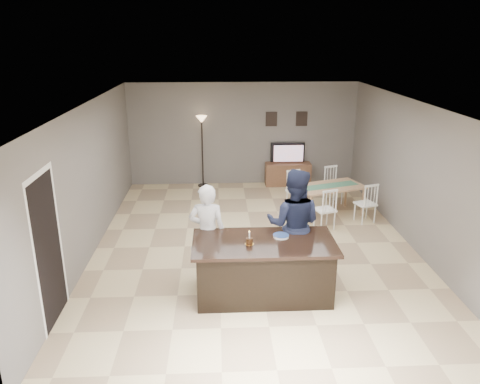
{
  "coord_description": "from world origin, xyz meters",
  "views": [
    {
      "loc": [
        -0.68,
        -8.18,
        3.84
      ],
      "look_at": [
        -0.29,
        -0.3,
        1.18
      ],
      "focal_mm": 35.0,
      "sensor_mm": 36.0,
      "label": 1
    }
  ],
  "objects_px": {
    "plate_stack": "(281,236)",
    "floor_lamp": "(202,132)",
    "kitchen_island": "(264,268)",
    "man": "(294,225)",
    "dining_table": "(330,191)",
    "tv_console": "(288,174)",
    "woman": "(207,233)",
    "birthday_cake": "(249,241)",
    "television": "(288,153)"
  },
  "relations": [
    {
      "from": "dining_table",
      "to": "television",
      "type": "bearing_deg",
      "value": 86.15
    },
    {
      "from": "woman",
      "to": "floor_lamp",
      "type": "xyz_separation_m",
      "value": [
        -0.21,
        5.04,
        0.64
      ]
    },
    {
      "from": "kitchen_island",
      "to": "man",
      "type": "height_order",
      "value": "man"
    },
    {
      "from": "birthday_cake",
      "to": "television",
      "type": "bearing_deg",
      "value": 76.01
    },
    {
      "from": "kitchen_island",
      "to": "tv_console",
      "type": "bearing_deg",
      "value": 77.84
    },
    {
      "from": "television",
      "to": "plate_stack",
      "type": "height_order",
      "value": "television"
    },
    {
      "from": "television",
      "to": "plate_stack",
      "type": "bearing_deg",
      "value": 80.44
    },
    {
      "from": "tv_console",
      "to": "plate_stack",
      "type": "distance_m",
      "value": 5.54
    },
    {
      "from": "tv_console",
      "to": "woman",
      "type": "bearing_deg",
      "value": -112.3
    },
    {
      "from": "floor_lamp",
      "to": "man",
      "type": "bearing_deg",
      "value": -72.34
    },
    {
      "from": "kitchen_island",
      "to": "television",
      "type": "height_order",
      "value": "television"
    },
    {
      "from": "tv_console",
      "to": "woman",
      "type": "distance_m",
      "value": 5.45
    },
    {
      "from": "dining_table",
      "to": "plate_stack",
      "type": "bearing_deg",
      "value": -133.94
    },
    {
      "from": "kitchen_island",
      "to": "man",
      "type": "relative_size",
      "value": 1.15
    },
    {
      "from": "tv_console",
      "to": "television",
      "type": "xyz_separation_m",
      "value": [
        0.0,
        0.07,
        0.56
      ]
    },
    {
      "from": "plate_stack",
      "to": "dining_table",
      "type": "xyz_separation_m",
      "value": [
        1.52,
        3.18,
        -0.35
      ]
    },
    {
      "from": "tv_console",
      "to": "television",
      "type": "bearing_deg",
      "value": 90.0
    },
    {
      "from": "tv_console",
      "to": "dining_table",
      "type": "height_order",
      "value": "dining_table"
    },
    {
      "from": "tv_console",
      "to": "birthday_cake",
      "type": "relative_size",
      "value": 5.68
    },
    {
      "from": "kitchen_island",
      "to": "television",
      "type": "xyz_separation_m",
      "value": [
        1.2,
        5.64,
        0.41
      ]
    },
    {
      "from": "floor_lamp",
      "to": "tv_console",
      "type": "bearing_deg",
      "value": -0.5
    },
    {
      "from": "birthday_cake",
      "to": "plate_stack",
      "type": "bearing_deg",
      "value": 24.23
    },
    {
      "from": "birthday_cake",
      "to": "dining_table",
      "type": "height_order",
      "value": "birthday_cake"
    },
    {
      "from": "tv_console",
      "to": "woman",
      "type": "relative_size",
      "value": 0.73
    },
    {
      "from": "dining_table",
      "to": "woman",
      "type": "bearing_deg",
      "value": -152.12
    },
    {
      "from": "kitchen_island",
      "to": "floor_lamp",
      "type": "relative_size",
      "value": 1.14
    },
    {
      "from": "television",
      "to": "woman",
      "type": "bearing_deg",
      "value": 67.98
    },
    {
      "from": "television",
      "to": "plate_stack",
      "type": "xyz_separation_m",
      "value": [
        -0.93,
        -5.5,
        0.06
      ]
    },
    {
      "from": "plate_stack",
      "to": "floor_lamp",
      "type": "distance_m",
      "value": 5.64
    },
    {
      "from": "birthday_cake",
      "to": "floor_lamp",
      "type": "distance_m",
      "value": 5.76
    },
    {
      "from": "man",
      "to": "dining_table",
      "type": "xyz_separation_m",
      "value": [
        1.26,
        2.77,
        -0.37
      ]
    },
    {
      "from": "dining_table",
      "to": "floor_lamp",
      "type": "distance_m",
      "value": 3.76
    },
    {
      "from": "television",
      "to": "woman",
      "type": "xyz_separation_m",
      "value": [
        -2.06,
        -5.09,
        -0.04
      ]
    },
    {
      "from": "kitchen_island",
      "to": "plate_stack",
      "type": "height_order",
      "value": "plate_stack"
    },
    {
      "from": "birthday_cake",
      "to": "man",
      "type": "bearing_deg",
      "value": 39.79
    },
    {
      "from": "birthday_cake",
      "to": "dining_table",
      "type": "relative_size",
      "value": 0.11
    },
    {
      "from": "television",
      "to": "man",
      "type": "bearing_deg",
      "value": 82.55
    },
    {
      "from": "woman",
      "to": "floor_lamp",
      "type": "distance_m",
      "value": 5.08
    },
    {
      "from": "floor_lamp",
      "to": "birthday_cake",
      "type": "bearing_deg",
      "value": -81.54
    },
    {
      "from": "plate_stack",
      "to": "floor_lamp",
      "type": "relative_size",
      "value": 0.13
    },
    {
      "from": "man",
      "to": "kitchen_island",
      "type": "bearing_deg",
      "value": 62.32
    },
    {
      "from": "birthday_cake",
      "to": "floor_lamp",
      "type": "xyz_separation_m",
      "value": [
        -0.84,
        5.67,
        0.51
      ]
    },
    {
      "from": "plate_stack",
      "to": "dining_table",
      "type": "distance_m",
      "value": 3.54
    },
    {
      "from": "tv_console",
      "to": "plate_stack",
      "type": "height_order",
      "value": "plate_stack"
    },
    {
      "from": "kitchen_island",
      "to": "woman",
      "type": "xyz_separation_m",
      "value": [
        -0.86,
        0.55,
        0.36
      ]
    },
    {
      "from": "kitchen_island",
      "to": "television",
      "type": "relative_size",
      "value": 2.35
    },
    {
      "from": "kitchen_island",
      "to": "woman",
      "type": "bearing_deg",
      "value": 147.36
    },
    {
      "from": "tv_console",
      "to": "dining_table",
      "type": "relative_size",
      "value": 0.6
    },
    {
      "from": "tv_console",
      "to": "floor_lamp",
      "type": "xyz_separation_m",
      "value": [
        -2.27,
        0.02,
        1.16
      ]
    },
    {
      "from": "woman",
      "to": "man",
      "type": "bearing_deg",
      "value": -172.41
    }
  ]
}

